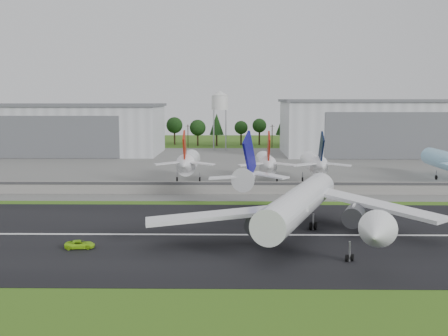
{
  "coord_description": "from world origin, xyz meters",
  "views": [
    {
      "loc": [
        1.06,
        -92.79,
        25.44
      ],
      "look_at": [
        -0.84,
        40.0,
        9.0
      ],
      "focal_mm": 45.0,
      "sensor_mm": 36.0,
      "label": 1
    }
  ],
  "objects_px": {
    "main_airliner": "(300,210)",
    "parked_jet_red_b": "(266,163)",
    "ground_vehicle": "(80,244)",
    "parked_jet_navy": "(315,163)",
    "parked_jet_red_a": "(188,162)"
  },
  "relations": [
    {
      "from": "main_airliner",
      "to": "parked_jet_red_b",
      "type": "height_order",
      "value": "main_airliner"
    },
    {
      "from": "ground_vehicle",
      "to": "parked_jet_navy",
      "type": "height_order",
      "value": "parked_jet_navy"
    },
    {
      "from": "ground_vehicle",
      "to": "parked_jet_red_a",
      "type": "xyz_separation_m",
      "value": [
        12.46,
        76.65,
        5.38
      ]
    },
    {
      "from": "parked_jet_red_a",
      "to": "parked_jet_red_b",
      "type": "distance_m",
      "value": 23.76
    },
    {
      "from": "parked_jet_navy",
      "to": "main_airliner",
      "type": "bearing_deg",
      "value": -100.57
    },
    {
      "from": "main_airliner",
      "to": "parked_jet_navy",
      "type": "bearing_deg",
      "value": -81.39
    },
    {
      "from": "ground_vehicle",
      "to": "main_airliner",
      "type": "bearing_deg",
      "value": -84.11
    },
    {
      "from": "parked_jet_red_b",
      "to": "parked_jet_navy",
      "type": "bearing_deg",
      "value": -0.03
    },
    {
      "from": "ground_vehicle",
      "to": "parked_jet_red_b",
      "type": "xyz_separation_m",
      "value": [
        36.22,
        76.61,
        5.16
      ]
    },
    {
      "from": "ground_vehicle",
      "to": "parked_jet_red_b",
      "type": "distance_m",
      "value": 84.9
    },
    {
      "from": "parked_jet_red_a",
      "to": "parked_jet_red_b",
      "type": "xyz_separation_m",
      "value": [
        23.76,
        -0.04,
        -0.22
      ]
    },
    {
      "from": "parked_jet_red_a",
      "to": "ground_vehicle",
      "type": "bearing_deg",
      "value": -99.24
    },
    {
      "from": "ground_vehicle",
      "to": "parked_jet_navy",
      "type": "distance_m",
      "value": 92.2
    },
    {
      "from": "main_airliner",
      "to": "ground_vehicle",
      "type": "distance_m",
      "value": 39.98
    },
    {
      "from": "parked_jet_red_a",
      "to": "parked_jet_navy",
      "type": "height_order",
      "value": "parked_jet_red_a"
    }
  ]
}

